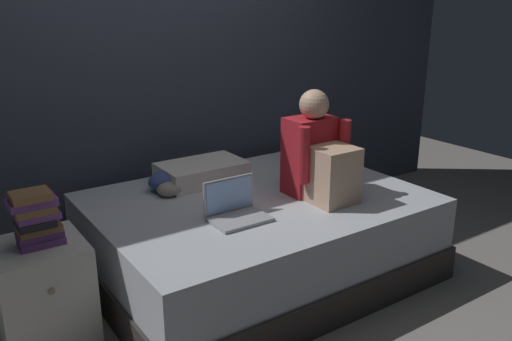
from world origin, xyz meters
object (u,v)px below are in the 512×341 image
laptop (235,209)px  person_sitting (319,157)px  bed (258,236)px  nightstand (43,293)px  book_stack (36,218)px  clothes_pile (169,182)px  pillow (202,172)px

laptop → person_sitting: bearing=1.6°
bed → nightstand: 1.30m
person_sitting → book_stack: bearing=171.9°
book_stack → nightstand: bearing=148.5°
nightstand → person_sitting: (1.61, -0.24, 0.51)m
person_sitting → clothes_pile: 0.96m
nightstand → pillow: size_ratio=0.98×
pillow → clothes_pile: pillow is taller
person_sitting → pillow: size_ratio=1.17×
person_sitting → book_stack: (-1.60, 0.23, -0.09)m
bed → pillow: pillow is taller
person_sitting → pillow: (-0.46, 0.65, -0.19)m
nightstand → book_stack: book_stack is taller
person_sitting → book_stack: size_ratio=2.33×
laptop → pillow: size_ratio=0.57×
book_stack → clothes_pile: (0.88, 0.38, -0.10)m
nightstand → clothes_pile: clothes_pile is taller
person_sitting → laptop: 0.64m
person_sitting → clothes_pile: size_ratio=2.42×
nightstand → laptop: bearing=-14.1°
pillow → book_stack: bearing=-159.8°
person_sitting → nightstand: bearing=171.7°
book_stack → bed: bearing=-1.3°
nightstand → pillow: bearing=19.6°
laptop → book_stack: (-0.99, 0.24, 0.10)m
nightstand → book_stack: bearing=-31.5°
laptop → clothes_pile: bearing=99.8°
pillow → laptop: bearing=-103.3°
clothes_pile → book_stack: bearing=-156.7°
bed → laptop: laptop is taller
bed → nightstand: (-1.30, 0.04, 0.01)m
nightstand → clothes_pile: (0.89, 0.37, 0.32)m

